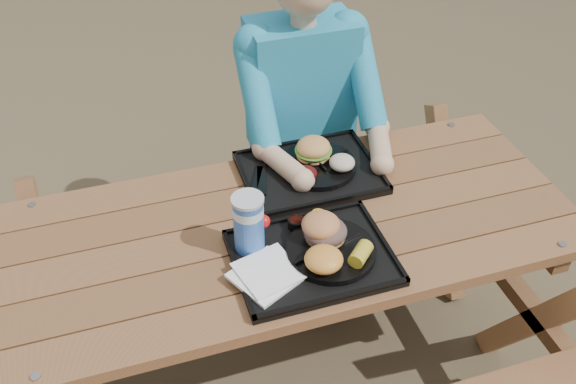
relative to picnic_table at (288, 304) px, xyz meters
name	(u,v)px	position (x,y,z in m)	size (l,w,h in m)	color
ground	(288,369)	(0.00, 0.00, -0.38)	(60.00, 60.00, 0.00)	#999999
picnic_table	(288,304)	(0.00, 0.00, 0.00)	(1.80, 1.49, 0.75)	#999999
tray_near	(312,258)	(0.02, -0.17, 0.39)	(0.45, 0.35, 0.02)	black
tray_far	(310,173)	(0.14, 0.21, 0.39)	(0.45, 0.35, 0.02)	black
plate_near	(331,251)	(0.07, -0.17, 0.41)	(0.26, 0.26, 0.02)	black
plate_far	(317,165)	(0.17, 0.22, 0.41)	(0.26, 0.26, 0.02)	black
napkin_stack	(266,275)	(-0.13, -0.21, 0.40)	(0.16, 0.16, 0.02)	white
soda_cup	(249,225)	(-0.14, -0.08, 0.48)	(0.09, 0.09, 0.18)	#164BA8
condiment_bbq	(296,223)	(0.01, -0.04, 0.41)	(0.05, 0.05, 0.03)	black
condiment_mustard	(318,217)	(0.09, -0.04, 0.41)	(0.05, 0.05, 0.03)	yellow
sandwich	(326,222)	(0.07, -0.13, 0.48)	(0.12, 0.12, 0.12)	#C47845
mac_cheese	(324,259)	(0.03, -0.23, 0.44)	(0.11, 0.11, 0.05)	gold
corn_cob	(361,254)	(0.14, -0.24, 0.44)	(0.08, 0.08, 0.05)	gold
cutlery_far	(262,179)	(-0.02, 0.21, 0.40)	(0.03, 0.17, 0.01)	black
burger	(314,143)	(0.17, 0.26, 0.47)	(0.12, 0.12, 0.10)	#D09149
baked_beans	(306,173)	(0.11, 0.16, 0.43)	(0.08, 0.08, 0.03)	#480E0F
potato_salad	(342,163)	(0.24, 0.17, 0.44)	(0.09, 0.09, 0.05)	beige
diner	(302,141)	(0.24, 0.56, 0.27)	(0.48, 0.84, 1.28)	#19B0AE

